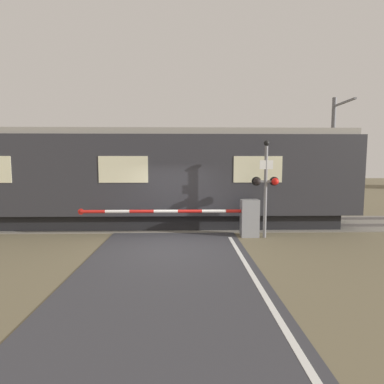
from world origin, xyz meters
The scene contains 6 objects.
ground_plane centered at (0.00, 0.00, 0.00)m, with size 80.00×80.00×0.00m, color #6B6047.
track_bed centered at (0.00, 3.29, 0.02)m, with size 36.00×3.20×0.13m.
train centered at (-1.79, 3.29, 1.94)m, with size 17.46×3.01×3.79m.
crossing_barrier centered at (2.12, 1.18, 0.68)m, with size 6.13×0.44×1.28m.
signal_post centered at (3.10, 1.03, 1.86)m, with size 0.91×0.26×3.27m.
catenary_pole centered at (7.54, 5.50, 2.96)m, with size 0.20×1.90×5.62m.
Camera 1 is at (0.41, -8.89, 2.53)m, focal length 28.00 mm.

